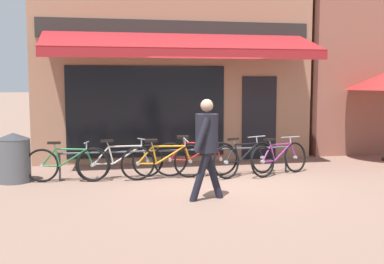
% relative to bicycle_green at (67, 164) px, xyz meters
% --- Properties ---
extents(ground_plane, '(160.00, 160.00, 0.00)m').
position_rel_bicycle_green_xyz_m(ground_plane, '(2.92, -0.84, -0.36)').
color(ground_plane, '#846656').
extents(shop_front, '(6.97, 4.55, 5.87)m').
position_rel_bicycle_green_xyz_m(shop_front, '(2.57, 3.42, 2.57)').
color(shop_front, '#9E7056').
rests_on(shop_front, ground_plane).
extents(bike_rack_rail, '(4.90, 0.04, 0.57)m').
position_rel_bicycle_green_xyz_m(bike_rack_rail, '(2.25, 0.12, 0.13)').
color(bike_rack_rail, '#47494F').
rests_on(bike_rack_rail, ground_plane).
extents(bicycle_green, '(1.64, 0.52, 0.81)m').
position_rel_bicycle_green_xyz_m(bicycle_green, '(0.00, 0.00, 0.00)').
color(bicycle_green, black).
rests_on(bicycle_green, ground_plane).
extents(bicycle_silver, '(1.78, 0.58, 0.83)m').
position_rel_bicycle_green_xyz_m(bicycle_silver, '(1.07, 0.09, 0.01)').
color(bicycle_silver, black).
rests_on(bicycle_silver, ground_plane).
extents(bicycle_orange, '(1.79, 0.52, 0.85)m').
position_rel_bicycle_green_xyz_m(bicycle_orange, '(1.92, -0.14, 0.01)').
color(bicycle_orange, black).
rests_on(bicycle_orange, ground_plane).
extents(bicycle_red, '(1.79, 0.52, 0.88)m').
position_rel_bicycle_green_xyz_m(bicycle_red, '(2.60, 0.02, 0.03)').
color(bicycle_red, black).
rests_on(bicycle_red, ground_plane).
extents(bicycle_black, '(1.62, 0.91, 0.85)m').
position_rel_bicycle_green_xyz_m(bicycle_black, '(3.63, -0.11, 0.01)').
color(bicycle_black, black).
rests_on(bicycle_black, ground_plane).
extents(bicycle_purple, '(1.56, 0.86, 0.83)m').
position_rel_bicycle_green_xyz_m(bicycle_purple, '(4.39, -0.15, -0.00)').
color(bicycle_purple, black).
rests_on(bicycle_purple, ground_plane).
extents(pedestrian_adult, '(0.64, 0.54, 1.71)m').
position_rel_bicycle_green_xyz_m(pedestrian_adult, '(2.38, -1.93, 0.67)').
color(pedestrian_adult, black).
rests_on(pedestrian_adult, ground_plane).
extents(litter_bin, '(0.65, 0.65, 0.98)m').
position_rel_bicycle_green_xyz_m(litter_bin, '(-1.02, 0.19, 0.13)').
color(litter_bin, '#515459').
rests_on(litter_bin, ground_plane).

